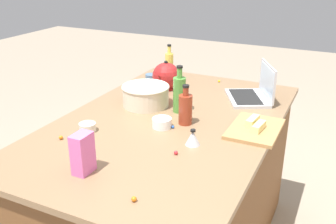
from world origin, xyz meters
name	(u,v)px	position (x,y,z in m)	size (l,w,h in m)	color
island_counter	(168,192)	(0.00, 0.00, 0.45)	(1.72, 1.08, 0.90)	brown
laptop	(254,92)	(-0.51, 0.33, 0.95)	(0.38, 0.35, 0.22)	#B7B7BC
mixing_bowl_large	(146,95)	(-0.15, -0.21, 0.96)	(0.28, 0.28, 0.12)	beige
bottle_oil	(169,65)	(-0.67, -0.32, 1.00)	(0.06, 0.06, 0.24)	#DBC64C
bottle_soy	(185,109)	(-0.01, 0.10, 0.98)	(0.07, 0.07, 0.21)	maroon
bottle_olive	(180,94)	(-0.14, 0.00, 1.01)	(0.07, 0.07, 0.26)	#4C8C38
kettle	(166,77)	(-0.47, -0.24, 0.98)	(0.21, 0.18, 0.20)	maroon
cutting_board	(255,129)	(-0.08, 0.45, 0.91)	(0.34, 0.24, 0.02)	#AD7F4C
butter_stick_left	(253,121)	(-0.11, 0.42, 0.94)	(0.11, 0.04, 0.04)	#F4E58C
butter_stick_right	(259,127)	(-0.05, 0.47, 0.94)	(0.11, 0.04, 0.04)	#F4E58C
ramekin_small	(88,127)	(0.29, -0.31, 0.92)	(0.08, 0.08, 0.04)	beige
ramekin_medium	(162,123)	(0.09, 0.01, 0.92)	(0.10, 0.10, 0.05)	white
ramekin_wide	(151,77)	(-0.59, -0.42, 0.92)	(0.08, 0.08, 0.04)	slate
kitchen_timer	(193,138)	(0.20, 0.22, 0.94)	(0.07, 0.07, 0.08)	#B2B2B7
candy_bag	(83,154)	(0.61, -0.08, 0.99)	(0.09, 0.06, 0.17)	pink
candy_0	(219,81)	(-0.75, 0.03, 0.91)	(0.02, 0.02, 0.02)	yellow
candy_1	(173,127)	(0.07, 0.06, 0.91)	(0.02, 0.02, 0.02)	blue
candy_2	(61,138)	(0.42, -0.36, 0.91)	(0.02, 0.02, 0.02)	orange
candy_3	(165,83)	(-0.53, -0.28, 0.91)	(0.02, 0.02, 0.02)	#CC3399
candy_4	(176,153)	(0.32, 0.19, 0.91)	(0.02, 0.02, 0.02)	red
candy_5	(134,199)	(0.70, 0.20, 0.91)	(0.02, 0.02, 0.02)	orange
candy_6	(191,118)	(-0.06, 0.10, 0.91)	(0.02, 0.02, 0.02)	orange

